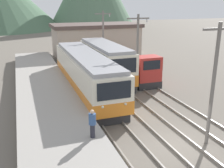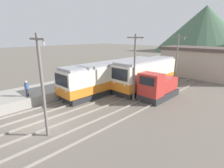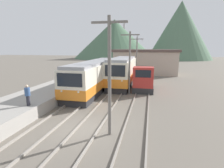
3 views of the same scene
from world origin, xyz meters
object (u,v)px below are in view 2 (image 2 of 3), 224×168
object	(u,v)px
shunting_locomotive	(158,88)
catenary_mast_far	(177,57)
commuter_train_center	(146,75)
catenary_mast_near	(42,83)
catenary_mast_mid	(135,65)
commuter_train_left	(114,76)
person_on_platform	(27,88)

from	to	relation	value
shunting_locomotive	catenary_mast_far	bearing A→B (deg)	101.51
commuter_train_center	shunting_locomotive	xyz separation A→B (m)	(3.00, -2.12, -0.56)
catenary_mast_near	catenary_mast_far	xyz separation A→B (m)	(0.00, 19.23, 0.00)
commuter_train_center	catenary_mast_mid	distance (m)	5.06
commuter_train_center	shunting_locomotive	distance (m)	3.72
catenary_mast_near	catenary_mast_mid	size ratio (longest dim) A/B	1.00
catenary_mast_mid	catenary_mast_far	bearing A→B (deg)	90.00
commuter_train_left	catenary_mast_far	size ratio (longest dim) A/B	2.17
catenary_mast_far	person_on_platform	size ratio (longest dim) A/B	4.37
commuter_train_left	commuter_train_center	bearing A→B (deg)	47.02
catenary_mast_near	catenary_mast_mid	bearing A→B (deg)	90.00
shunting_locomotive	catenary_mast_far	xyz separation A→B (m)	(-1.49, 7.32, 2.53)
commuter_train_left	shunting_locomotive	bearing A→B (deg)	8.67
commuter_train_center	catenary_mast_far	xyz separation A→B (m)	(1.51, 5.20, 1.97)
catenary_mast_mid	person_on_platform	bearing A→B (deg)	-127.31
catenary_mast_near	catenary_mast_far	size ratio (longest dim) A/B	1.00
person_on_platform	shunting_locomotive	bearing A→B (deg)	53.55
commuter_train_left	catenary_mast_far	bearing A→B (deg)	62.31
catenary_mast_mid	catenary_mast_far	xyz separation A→B (m)	(0.00, 9.61, 0.00)
commuter_train_left	commuter_train_center	xyz separation A→B (m)	(2.80, 3.00, 0.11)
commuter_train_left	catenary_mast_mid	xyz separation A→B (m)	(4.31, -1.40, 2.08)
commuter_train_center	catenary_mast_mid	world-z (taller)	catenary_mast_mid
commuter_train_left	catenary_mast_far	distance (m)	9.50
shunting_locomotive	catenary_mast_near	xyz separation A→B (m)	(-1.49, -11.90, 2.53)
catenary_mast_far	person_on_platform	xyz separation A→B (m)	(-6.43, -18.05, -1.92)
commuter_train_left	catenary_mast_mid	bearing A→B (deg)	-18.06
catenary_mast_far	commuter_train_left	bearing A→B (deg)	-117.69
commuter_train_center	shunting_locomotive	world-z (taller)	commuter_train_center
commuter_train_center	commuter_train_left	bearing A→B (deg)	-132.98
shunting_locomotive	commuter_train_center	bearing A→B (deg)	144.75
shunting_locomotive	catenary_mast_mid	distance (m)	3.72
commuter_train_left	shunting_locomotive	distance (m)	5.88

